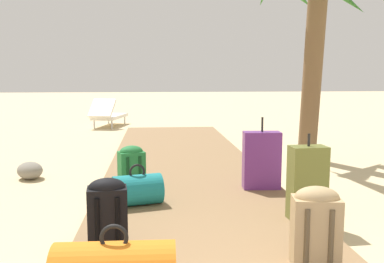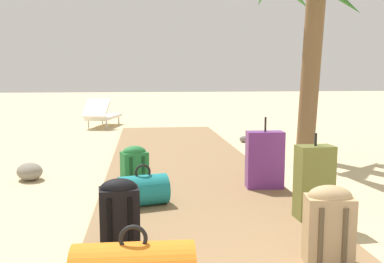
{
  "view_description": "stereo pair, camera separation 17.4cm",
  "coord_description": "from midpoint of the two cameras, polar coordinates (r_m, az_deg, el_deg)",
  "views": [
    {
      "loc": [
        -0.41,
        -0.84,
        1.38
      ],
      "look_at": [
        0.14,
        5.35,
        0.55
      ],
      "focal_mm": 39.66,
      "sensor_mm": 36.0,
      "label": 1
    },
    {
      "loc": [
        -0.58,
        -0.82,
        1.38
      ],
      "look_at": [
        0.14,
        5.35,
        0.55
      ],
      "focal_mm": 39.66,
      "sensor_mm": 36.0,
      "label": 2
    }
  ],
  "objects": [
    {
      "name": "boardwalk",
      "position": [
        5.87,
        -0.11,
        -5.59
      ],
      "size": [
        2.13,
        9.73,
        0.08
      ],
      "primitive_type": "cube",
      "color": "olive",
      "rests_on": "ground"
    },
    {
      "name": "suitcase_purple",
      "position": [
        4.96,
        10.33,
        -3.8
      ],
      "size": [
        0.43,
        0.23,
        0.83
      ],
      "color": "#6B2D84",
      "rests_on": "boardwalk"
    },
    {
      "name": "lounge_chair",
      "position": [
        11.57,
        -10.8,
        2.26
      ],
      "size": [
        0.94,
        1.65,
        0.77
      ],
      "color": "white",
      "rests_on": "ground"
    },
    {
      "name": "rock_right_near",
      "position": [
        8.81,
        8.01,
        -1.05
      ],
      "size": [
        0.21,
        0.21,
        0.13
      ],
      "primitive_type": "ellipsoid",
      "rotation": [
        0.0,
        0.0,
        2.92
      ],
      "color": "slate",
      "rests_on": "ground"
    },
    {
      "name": "backpack_green",
      "position": [
        5.05,
        -7.15,
        -4.44
      ],
      "size": [
        0.34,
        0.29,
        0.48
      ],
      "color": "#237538",
      "rests_on": "boardwalk"
    },
    {
      "name": "rock_left_far",
      "position": [
        6.05,
        -20.2,
        -4.94
      ],
      "size": [
        0.48,
        0.51,
        0.23
      ],
      "primitive_type": "ellipsoid",
      "rotation": [
        0.0,
        0.0,
        2.09
      ],
      "color": "gray",
      "rests_on": "ground"
    },
    {
      "name": "duffel_bag_teal",
      "position": [
        4.32,
        -6.2,
        -7.79
      ],
      "size": [
        0.54,
        0.42,
        0.42
      ],
      "color": "#197A7F",
      "rests_on": "boardwalk"
    },
    {
      "name": "backpack_tan",
      "position": [
        3.08,
        17.92,
        -11.81
      ],
      "size": [
        0.34,
        0.26,
        0.56
      ],
      "color": "tan",
      "rests_on": "boardwalk"
    },
    {
      "name": "ground_plane",
      "position": [
        4.94,
        0.88,
        -8.6
      ],
      "size": [
        60.0,
        60.0,
        0.0
      ],
      "primitive_type": "plane",
      "color": "#D1BA8C"
    },
    {
      "name": "suitcase_olive",
      "position": [
        4.0,
        16.47,
        -6.66
      ],
      "size": [
        0.34,
        0.21,
        0.78
      ],
      "color": "olive",
      "rests_on": "boardwalk"
    },
    {
      "name": "backpack_black",
      "position": [
        3.23,
        -9.75,
        -10.72
      ],
      "size": [
        0.31,
        0.23,
        0.55
      ],
      "color": "black",
      "rests_on": "boardwalk"
    }
  ]
}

